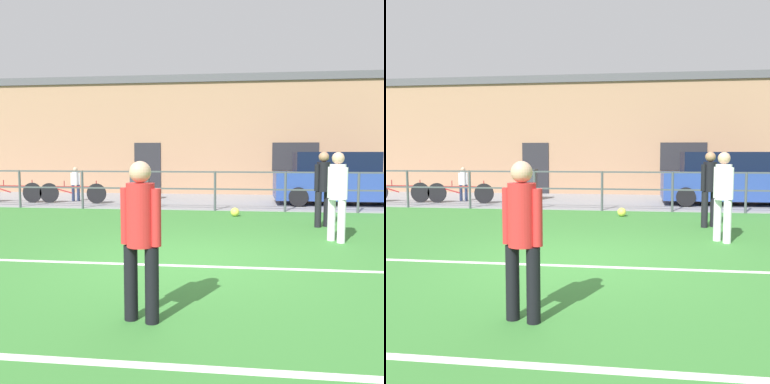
% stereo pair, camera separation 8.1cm
% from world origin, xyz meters
% --- Properties ---
extents(ground, '(60.00, 44.00, 0.04)m').
position_xyz_m(ground, '(0.00, 0.00, -0.02)').
color(ground, '#387A33').
extents(field_line_touchline, '(36.00, 0.11, 0.00)m').
position_xyz_m(field_line_touchline, '(0.00, -0.29, 0.00)').
color(field_line_touchline, white).
rests_on(field_line_touchline, ground).
extents(field_line_hash, '(36.00, 0.11, 0.00)m').
position_xyz_m(field_line_hash, '(0.00, -3.32, 0.00)').
color(field_line_hash, white).
rests_on(field_line_hash, ground).
extents(pavement_strip, '(48.00, 5.00, 0.02)m').
position_xyz_m(pavement_strip, '(0.00, 8.50, 0.01)').
color(pavement_strip, gray).
rests_on(pavement_strip, ground).
extents(perimeter_fence, '(36.07, 0.07, 1.15)m').
position_xyz_m(perimeter_fence, '(0.00, 6.00, 0.75)').
color(perimeter_fence, '#474C51').
rests_on(perimeter_fence, ground).
extents(clubhouse_facade, '(28.00, 2.56, 4.81)m').
position_xyz_m(clubhouse_facade, '(-0.00, 12.20, 2.41)').
color(clubhouse_facade, '#A37A5B').
rests_on(clubhouse_facade, ground).
extents(player_goalkeeper, '(0.42, 0.30, 1.70)m').
position_xyz_m(player_goalkeeper, '(2.61, 3.51, 0.96)').
color(player_goalkeeper, black).
rests_on(player_goalkeeper, ground).
extents(player_striker, '(0.42, 0.28, 1.58)m').
position_xyz_m(player_striker, '(-0.12, -2.44, 0.90)').
color(player_striker, black).
rests_on(player_striker, ground).
extents(player_winger, '(0.30, 0.40, 1.68)m').
position_xyz_m(player_winger, '(2.58, 1.82, 0.96)').
color(player_winger, white).
rests_on(player_winger, ground).
extents(soccer_ball_match, '(0.23, 0.23, 0.23)m').
position_xyz_m(soccer_ball_match, '(0.61, 4.93, 0.12)').
color(soccer_ball_match, '#E5E04C').
rests_on(soccer_ball_match, ground).
extents(spectator_child, '(0.31, 0.21, 1.17)m').
position_xyz_m(spectator_child, '(-4.96, 7.85, 0.69)').
color(spectator_child, '#232D4C').
rests_on(spectator_child, pavement_strip).
extents(parked_car_red, '(4.27, 1.80, 1.69)m').
position_xyz_m(parked_car_red, '(3.90, 8.01, 0.81)').
color(parked_car_red, '#28428E').
rests_on(parked_car_red, pavement_strip).
extents(bicycle_parked_0, '(2.29, 0.04, 0.75)m').
position_xyz_m(bicycle_parked_0, '(-4.81, 7.20, 0.36)').
color(bicycle_parked_0, black).
rests_on(bicycle_parked_0, pavement_strip).
extents(bicycle_parked_1, '(2.18, 0.04, 0.76)m').
position_xyz_m(bicycle_parked_1, '(-6.97, 7.20, 0.37)').
color(bicycle_parked_1, black).
rests_on(bicycle_parked_1, pavement_strip).
extents(trash_bin_1, '(0.64, 0.54, 1.10)m').
position_xyz_m(trash_bin_1, '(-2.81, 8.35, 0.57)').
color(trash_bin_1, '#33383D').
rests_on(trash_bin_1, pavement_strip).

